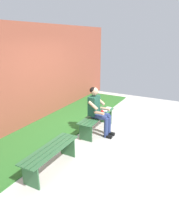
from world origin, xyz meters
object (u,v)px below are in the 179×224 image
(bench_far, at_px, (51,154))
(person_seated, at_px, (98,109))
(bench_near, at_px, (97,119))
(apple, at_px, (102,112))
(book_open, at_px, (107,109))

(bench_far, xyz_separation_m, person_seated, (-1.86, 0.10, 0.36))
(bench_near, relative_size, apple, 17.06)
(person_seated, bearing_deg, bench_near, -143.19)
(apple, height_order, book_open, apple)
(bench_near, bearing_deg, book_open, 174.75)
(bench_near, relative_size, person_seated, 1.20)
(person_seated, relative_size, apple, 14.28)
(bench_near, height_order, book_open, book_open)
(apple, distance_m, book_open, 0.32)
(bench_far, distance_m, apple, 2.22)
(bench_near, height_order, bench_far, same)
(bench_far, distance_m, person_seated, 1.90)
(bench_near, xyz_separation_m, apple, (-0.22, 0.05, 0.16))
(bench_near, xyz_separation_m, book_open, (-0.54, 0.05, 0.13))
(bench_near, distance_m, bench_far, 1.99)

